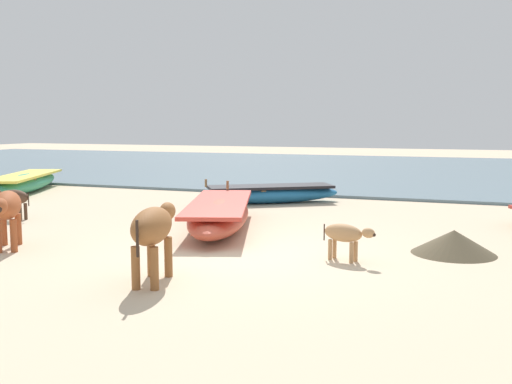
{
  "coord_description": "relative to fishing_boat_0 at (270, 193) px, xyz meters",
  "views": [
    {
      "loc": [
        3.42,
        -8.32,
        2.05
      ],
      "look_at": [
        -0.79,
        3.02,
        0.6
      ],
      "focal_mm": 40.14,
      "sensor_mm": 36.0,
      "label": 1
    }
  ],
  "objects": [
    {
      "name": "cow_second_adult_rust",
      "position": [
        -2.24,
        -6.71,
        0.44
      ],
      "size": [
        1.09,
        1.32,
        0.96
      ],
      "rotation": [
        0.0,
        0.0,
        5.35
      ],
      "color": "#9E4C28",
      "rests_on": "ground"
    },
    {
      "name": "calf_far_dark",
      "position": [
        -4.33,
        -4.36,
        0.21
      ],
      "size": [
        1.0,
        0.3,
        0.65
      ],
      "rotation": [
        0.0,
        0.0,
        3.12
      ],
      "color": "#4C3323",
      "rests_on": "ground"
    },
    {
      "name": "fishing_boat_4",
      "position": [
        0.25,
        -3.81,
        0.04
      ],
      "size": [
        2.44,
        4.48,
        0.74
      ],
      "rotation": [
        0.0,
        0.0,
        1.89
      ],
      "color": "#B74733",
      "rests_on": "ground"
    },
    {
      "name": "sea_water",
      "position": [
        1.35,
        11.56,
        -0.21
      ],
      "size": [
        60.0,
        20.0,
        0.08
      ],
      "primitive_type": "cube",
      "color": "slate",
      "rests_on": "ground"
    },
    {
      "name": "fishing_boat_1",
      "position": [
        -7.74,
        -0.31,
        0.04
      ],
      "size": [
        2.83,
        4.73,
        0.73
      ],
      "rotation": [
        0.0,
        0.0,
        5.11
      ],
      "color": "#338C66",
      "rests_on": "ground"
    },
    {
      "name": "debris_pile_1",
      "position": [
        4.62,
        -4.53,
        -0.06
      ],
      "size": [
        1.76,
        1.76,
        0.38
      ],
      "primitive_type": "cone",
      "rotation": [
        0.0,
        0.0,
        3.61
      ],
      "color": "brown",
      "rests_on": "ground"
    },
    {
      "name": "fishing_boat_0",
      "position": [
        0.0,
        0.0,
        0.0
      ],
      "size": [
        3.57,
        2.8,
        0.66
      ],
      "rotation": [
        0.0,
        0.0,
        3.73
      ],
      "color": "#1E669E",
      "rests_on": "ground"
    },
    {
      "name": "cow_adult_brown",
      "position": [
        1.0,
        -7.58,
        0.46
      ],
      "size": [
        0.68,
        1.5,
        0.98
      ],
      "rotation": [
        0.0,
        0.0,
        1.8
      ],
      "color": "brown",
      "rests_on": "ground"
    },
    {
      "name": "calf_near_tan",
      "position": [
        3.09,
        -5.59,
        0.15
      ],
      "size": [
        0.85,
        0.42,
        0.56
      ],
      "rotation": [
        0.0,
        0.0,
        5.99
      ],
      "color": "tan",
      "rests_on": "ground"
    },
    {
      "name": "ground",
      "position": [
        1.35,
        -5.61,
        -0.25
      ],
      "size": [
        80.0,
        80.0,
        0.0
      ],
      "primitive_type": "plane",
      "color": "beige"
    }
  ]
}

